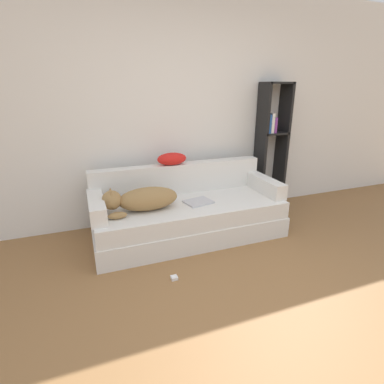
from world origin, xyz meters
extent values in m
plane|color=olive|center=(0.00, 0.00, 0.00)|extent=(20.00, 20.00, 0.00)
cube|color=silver|center=(0.00, 2.30, 1.35)|extent=(8.16, 0.06, 2.70)
cube|color=silver|center=(-0.14, 1.66, 0.11)|extent=(2.09, 0.86, 0.23)
cube|color=silver|center=(-0.14, 1.65, 0.32)|extent=(2.05, 0.82, 0.18)
cube|color=silver|center=(-0.14, 2.02, 0.59)|extent=(2.05, 0.15, 0.35)
cube|color=silver|center=(-1.11, 1.65, 0.50)|extent=(0.15, 0.67, 0.18)
cube|color=silver|center=(0.83, 1.65, 0.50)|extent=(0.15, 0.67, 0.18)
ellipsoid|color=olive|center=(-0.60, 1.61, 0.53)|extent=(0.62, 0.29, 0.24)
sphere|color=olive|center=(-0.96, 1.61, 0.56)|extent=(0.19, 0.19, 0.19)
cone|color=olive|center=(-0.96, 1.56, 0.64)|extent=(0.07, 0.07, 0.09)
cone|color=olive|center=(-0.96, 1.67, 0.64)|extent=(0.07, 0.07, 0.09)
ellipsoid|color=olive|center=(-0.93, 1.48, 0.45)|extent=(0.18, 0.07, 0.07)
cube|color=#B7B7BC|center=(-0.05, 1.61, 0.42)|extent=(0.33, 0.28, 0.02)
ellipsoid|color=red|center=(-0.22, 2.00, 0.83)|extent=(0.34, 0.19, 0.14)
cube|color=black|center=(1.04, 2.12, 0.84)|extent=(0.04, 0.26, 1.67)
cube|color=black|center=(1.38, 2.12, 0.84)|extent=(0.04, 0.26, 1.67)
cube|color=black|center=(1.21, 2.12, 1.66)|extent=(0.35, 0.26, 0.02)
cube|color=black|center=(1.21, 2.12, 1.04)|extent=(0.35, 0.26, 0.02)
cube|color=#234C93|center=(1.09, 2.11, 1.17)|extent=(0.03, 0.20, 0.24)
cube|color=silver|center=(1.13, 2.11, 1.17)|extent=(0.04, 0.20, 0.25)
cube|color=#753384|center=(1.17, 2.11, 1.15)|extent=(0.04, 0.20, 0.20)
cube|color=white|center=(-0.55, 0.93, 0.01)|extent=(0.06, 0.06, 0.03)
camera|label=1|loc=(-1.19, -1.23, 1.62)|focal=28.00mm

